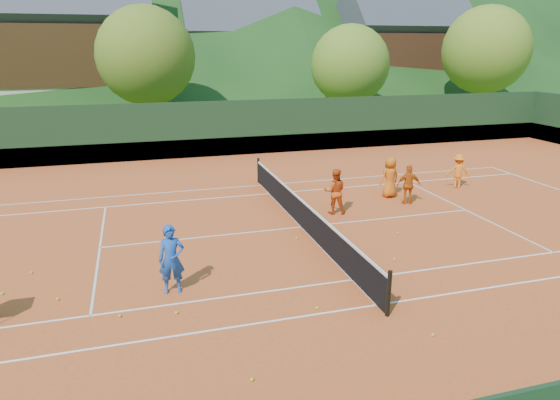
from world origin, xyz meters
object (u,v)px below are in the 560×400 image
object	(u,v)px
coach	(172,259)
student_b	(409,185)
chalet_mid	(248,55)
student_d	(458,171)
chalet_right	(399,52)
chalet_left	(64,48)
student_c	(390,177)
student_a	(335,191)
tennis_net	(302,213)

from	to	relation	value
coach	student_b	bearing A→B (deg)	30.76
chalet_mid	coach	bearing A→B (deg)	-105.66
student_d	chalet_right	xyz separation A→B (m)	(12.11, 27.28, 4.51)
chalet_left	student_c	bearing A→B (deg)	-62.37
student_b	student_d	xyz separation A→B (m)	(3.19, 1.44, -0.03)
student_c	chalet_right	bearing A→B (deg)	-128.48
student_b	chalet_left	xyz separation A→B (m)	(-14.70, 28.72, 4.86)
student_d	chalet_left	xyz separation A→B (m)	(-17.89, 27.28, 4.89)
coach	student_b	world-z (taller)	coach
student_c	chalet_mid	size ratio (longest dim) A/B	0.13
student_c	chalet_right	world-z (taller)	chalet_right
student_b	student_c	xyz separation A→B (m)	(-0.22, 1.06, 0.05)
student_a	coach	bearing A→B (deg)	54.25
chalet_left	chalet_mid	size ratio (longest dim) A/B	1.09
student_b	student_d	world-z (taller)	student_b
chalet_right	student_c	bearing A→B (deg)	-119.30
coach	student_d	xyz separation A→B (m)	(12.40, 6.19, -0.13)
student_b	chalet_right	distance (m)	32.85
student_a	student_b	bearing A→B (deg)	-157.91
chalet_mid	chalet_right	distance (m)	14.56
student_c	tennis_net	size ratio (longest dim) A/B	0.14
student_c	coach	bearing A→B (deg)	23.67
coach	student_a	distance (m)	7.59
coach	chalet_mid	world-z (taller)	chalet_mid
student_d	tennis_net	bearing A→B (deg)	40.61
student_a	chalet_mid	xyz separation A→B (m)	(4.40, 32.95, 4.15)
student_a	chalet_right	xyz separation A→B (m)	(18.40, 28.95, 4.42)
student_d	student_b	bearing A→B (deg)	45.89
student_a	student_d	world-z (taller)	student_a
chalet_left	chalet_mid	world-z (taller)	chalet_left
student_a	chalet_left	world-z (taller)	chalet_left
student_b	student_d	size ratio (longest dim) A/B	1.04
coach	student_c	xyz separation A→B (m)	(8.98, 5.80, -0.05)
student_c	chalet_mid	world-z (taller)	chalet_mid
student_a	student_b	size ratio (longest dim) A/B	1.08
student_d	chalet_right	bearing A→B (deg)	-92.36
chalet_mid	chalet_left	bearing A→B (deg)	-165.96
student_b	chalet_left	world-z (taller)	chalet_left
coach	chalet_left	xyz separation A→B (m)	(-5.50, 33.46, 4.76)
student_a	chalet_right	world-z (taller)	chalet_right
chalet_left	student_a	bearing A→B (deg)	-68.17
student_d	chalet_left	distance (m)	32.99
student_b	student_c	world-z (taller)	student_c
student_a	chalet_left	distance (m)	31.56
tennis_net	chalet_right	world-z (taller)	chalet_right
coach	tennis_net	distance (m)	5.69
student_b	tennis_net	xyz separation A→B (m)	(-4.70, -1.28, -0.26)
chalet_right	chalet_mid	bearing A→B (deg)	164.05
coach	chalet_left	world-z (taller)	chalet_left
student_c	student_d	bearing A→B (deg)	177.29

